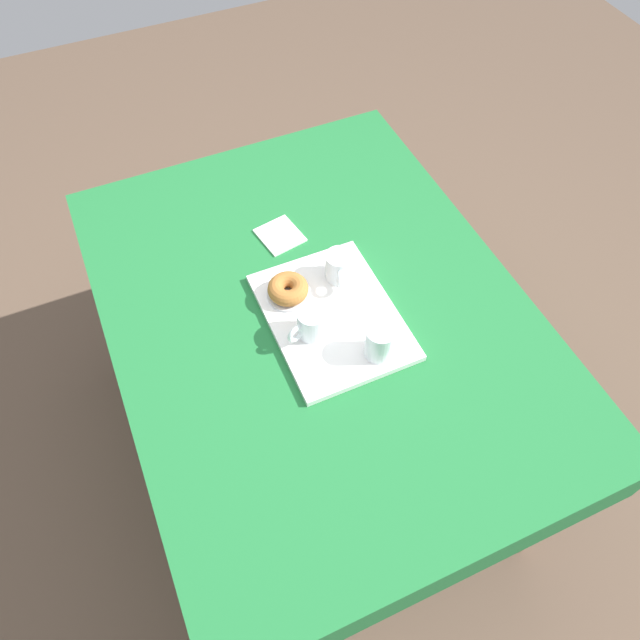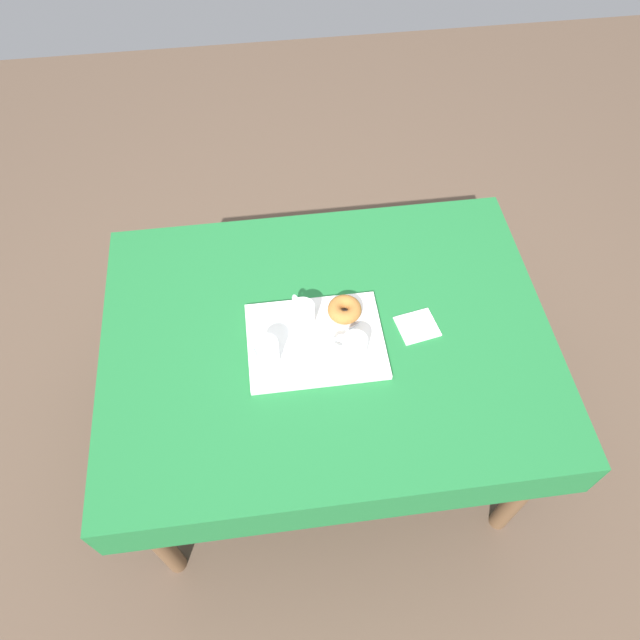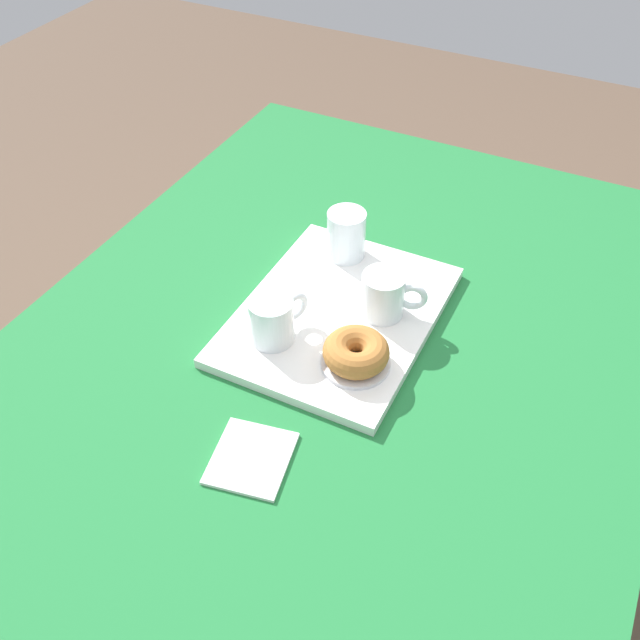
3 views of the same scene
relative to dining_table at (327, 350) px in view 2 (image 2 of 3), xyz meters
The scene contains 9 objects.
ground_plane 0.68m from the dining_table, ahead, with size 6.00×6.00×0.00m, color brown.
dining_table is the anchor object (origin of this frame).
serving_tray 0.10m from the dining_table, 152.06° to the right, with size 0.41×0.31×0.02m, color white.
tea_mug_left 0.17m from the dining_table, 145.05° to the left, with size 0.07×0.11×0.08m.
tea_mug_right 0.18m from the dining_table, 53.48° to the right, with size 0.11×0.07×0.08m.
water_glass_near 0.25m from the dining_table, 158.13° to the right, with size 0.07×0.07×0.09m.
donut_plate_left 0.14m from the dining_table, 43.56° to the left, with size 0.11×0.11×0.01m, color silver.
sugar_donut_left 0.16m from the dining_table, 43.56° to the left, with size 0.11×0.11×0.04m, color #A3662D.
paper_napkin 0.30m from the dining_table, ahead, with size 0.12×0.11×0.01m, color white.
Camera 2 is at (-0.15, -0.98, 2.29)m, focal length 32.93 mm.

